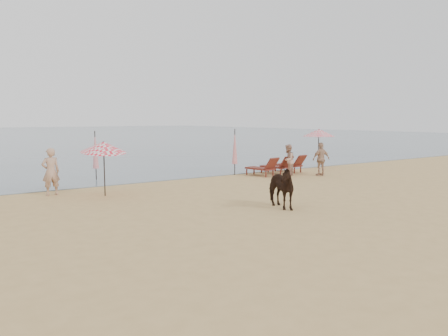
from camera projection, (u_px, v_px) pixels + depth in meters
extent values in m
plane|color=tan|center=(318.00, 220.00, 13.06)|extent=(120.00, 120.00, 0.00)
cube|color=maroon|center=(260.00, 168.00, 23.13)|extent=(0.95, 1.62, 0.09)
cube|color=maroon|center=(272.00, 164.00, 22.51)|extent=(0.78, 0.61, 0.67)
cube|color=maroon|center=(274.00, 167.00, 23.96)|extent=(0.95, 1.62, 0.09)
cube|color=maroon|center=(286.00, 162.00, 23.33)|extent=(0.78, 0.61, 0.67)
cube|color=maroon|center=(288.00, 165.00, 24.78)|extent=(0.95, 1.62, 0.09)
cube|color=maroon|center=(300.00, 161.00, 24.16)|extent=(0.78, 0.61, 0.67)
cylinder|color=black|center=(104.00, 171.00, 17.03)|extent=(0.05, 0.05, 1.97)
cone|color=red|center=(104.00, 147.00, 16.92)|extent=(1.74, 1.78, 0.59)
sphere|color=black|center=(103.00, 142.00, 16.90)|extent=(0.07, 0.07, 0.07)
cylinder|color=black|center=(318.00, 150.00, 26.83)|extent=(0.05, 0.05, 2.20)
cone|color=red|center=(319.00, 133.00, 26.71)|extent=(1.95, 1.95, 0.44)
sphere|color=black|center=(319.00, 130.00, 26.69)|extent=(0.08, 0.08, 0.08)
cylinder|color=black|center=(96.00, 156.00, 21.31)|extent=(0.05, 0.05, 2.42)
cone|color=red|center=(95.00, 150.00, 21.27)|extent=(0.30, 0.30, 1.82)
cylinder|color=black|center=(235.00, 152.00, 23.33)|extent=(0.05, 0.05, 2.46)
cone|color=red|center=(235.00, 147.00, 23.29)|extent=(0.30, 0.30, 1.84)
imported|color=black|center=(278.00, 187.00, 14.75)|extent=(1.08, 1.82, 1.44)
imported|color=tan|center=(51.00, 172.00, 17.17)|extent=(0.70, 0.47, 1.88)
imported|color=tan|center=(288.00, 160.00, 22.94)|extent=(1.02, 0.96, 1.67)
imported|color=tan|center=(321.00, 159.00, 23.05)|extent=(1.10, 0.61, 1.77)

